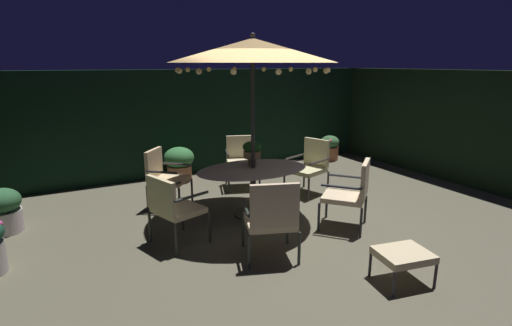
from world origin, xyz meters
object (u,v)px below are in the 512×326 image
Objects in this scene: patio_umbrella at (253,51)px; centerpiece_planter at (252,150)px; patio_chair_northeast at (164,174)px; potted_plant_left_near at (179,162)px; patio_chair_north at (242,157)px; potted_plant_back_center at (2,210)px; patio_chair_south at (352,191)px; patio_chair_southwest at (310,164)px; potted_plant_front_corner at (330,147)px; ottoman_footrest at (403,256)px; potted_plant_right_far at (248,157)px; patio_chair_east at (172,205)px; patio_dining_table at (253,177)px; patio_chair_southeast at (272,216)px.

centerpiece_planter is at bearing 68.38° from patio_umbrella.
patio_chair_northeast is 1.42× the size of potted_plant_left_near.
patio_chair_north is 3.91m from potted_plant_back_center.
patio_umbrella reaches higher than patio_chair_south.
patio_chair_southwest is 1.43× the size of potted_plant_left_near.
patio_chair_north is at bearing 100.96° from patio_chair_south.
potted_plant_front_corner is at bearing 44.14° from patio_chair_southwest.
potted_plant_front_corner is (2.83, 4.85, 0.00)m from ottoman_footrest.
patio_chair_southwest is (0.93, -0.93, -0.02)m from patio_chair_north.
potted_plant_left_near reaches higher than potted_plant_right_far.
potted_plant_left_near is at bearing 71.09° from patio_chair_east.
patio_chair_south reaches higher than potted_plant_left_near.
potted_plant_left_near is (0.68, 1.39, -0.19)m from patio_chair_northeast.
potted_plant_right_far is (1.08, 2.27, -0.70)m from centerpiece_planter.
centerpiece_planter reaches higher than patio_dining_table.
patio_umbrella is 2.83× the size of patio_chair_northeast.
patio_dining_table is at bearing 18.20° from patio_chair_east.
patio_umbrella reaches higher than patio_chair_north.
ottoman_footrest is (0.50, -2.52, -0.30)m from patio_dining_table.
patio_chair_northeast reaches higher than potted_plant_back_center.
centerpiece_planter reaches higher than ottoman_footrest.
potted_plant_back_center is 1.14× the size of potted_plant_right_far.
potted_plant_right_far is (4.52, 1.34, -0.02)m from potted_plant_back_center.
patio_chair_south is 4.90m from potted_plant_back_center.
patio_chair_southeast is at bearing -135.30° from patio_chair_southwest.
patio_chair_south is (0.49, -2.54, -0.00)m from patio_chair_north.
patio_dining_table is 1.84× the size of patio_chair_northeast.
patio_umbrella is 2.93× the size of patio_chair_east.
centerpiece_planter is 1.52m from patio_chair_northeast.
patio_chair_north reaches higher than ottoman_footrest.
patio_chair_southwest reaches higher than potted_plant_left_near.
potted_plant_left_near is (-1.87, 1.88, -0.18)m from patio_chair_southwest.
patio_chair_southwest is (2.83, 0.94, -0.00)m from patio_chair_east.
patio_dining_table is at bearing -3.46° from patio_umbrella.
patio_dining_table is at bearing 101.17° from ottoman_footrest.
patio_chair_east is 2.49m from patio_chair_south.
patio_chair_east reaches higher than potted_plant_back_center.
patio_chair_south is at bearing -15.60° from patio_chair_east.
patio_chair_south is 1.59× the size of potted_plant_back_center.
centerpiece_planter is 0.76× the size of potted_plant_right_far.
patio_chair_northeast is at bearing -164.90° from patio_chair_north.
patio_chair_southwest is at bearing 18.49° from patio_dining_table.
patio_chair_southwest is at bearing 74.72° from patio_chair_south.
centerpiece_planter reaches higher than potted_plant_left_near.
potted_plant_back_center is 0.93× the size of potted_plant_left_near.
ottoman_footrest is 4.96m from potted_plant_right_far.
patio_dining_table reaches higher than potted_plant_left_near.
potted_plant_front_corner is at bearing 44.42° from patio_chair_southeast.
patio_chair_southwest is at bearing -6.81° from potted_plant_back_center.
patio_chair_north is 1.59× the size of potted_plant_front_corner.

